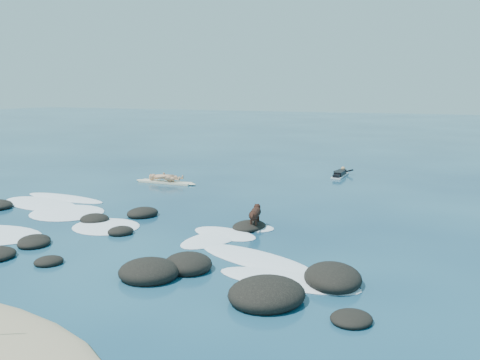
% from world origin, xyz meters
% --- Properties ---
extents(ground, '(160.00, 160.00, 0.00)m').
position_xyz_m(ground, '(0.00, 0.00, 0.00)').
color(ground, '#0A2642').
rests_on(ground, ground).
extents(reef_rocks, '(14.65, 6.57, 0.59)m').
position_xyz_m(reef_rocks, '(1.94, -2.38, 0.11)').
color(reef_rocks, black).
rests_on(reef_rocks, ground).
extents(breaking_foam, '(14.29, 7.15, 0.12)m').
position_xyz_m(breaking_foam, '(-1.56, -0.62, 0.01)').
color(breaking_foam, white).
rests_on(breaking_foam, ground).
extents(standing_surfer_rig, '(2.98, 0.59, 1.70)m').
position_xyz_m(standing_surfer_rig, '(-3.67, 6.71, 0.67)').
color(standing_surfer_rig, beige).
rests_on(standing_surfer_rig, ground).
extents(paddling_surfer_rig, '(0.99, 2.19, 0.38)m').
position_xyz_m(paddling_surfer_rig, '(2.89, 11.63, 0.13)').
color(paddling_surfer_rig, silver).
rests_on(paddling_surfer_rig, ground).
extents(dog, '(0.44, 1.10, 0.71)m').
position_xyz_m(dog, '(2.86, 1.16, 0.47)').
color(dog, black).
rests_on(dog, ground).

